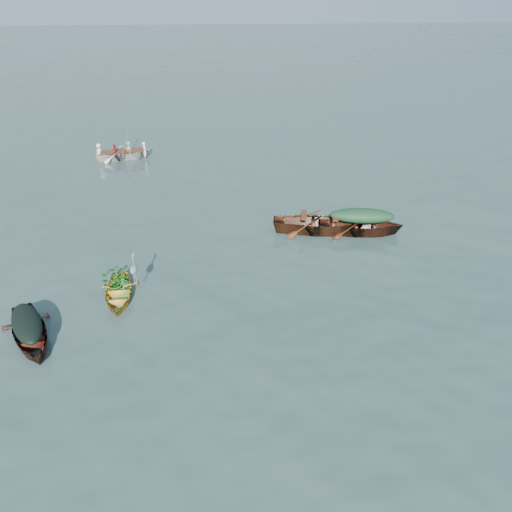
# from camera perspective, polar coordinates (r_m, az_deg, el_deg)

# --- Properties ---
(ground) EXTENTS (140.00, 140.00, 0.00)m
(ground) POSITION_cam_1_polar(r_m,az_deg,el_deg) (14.26, -0.80, -6.89)
(ground) COLOR #354A47
(ground) RESTS_ON ground
(yellow_dinghy) EXTENTS (1.47, 2.82, 0.70)m
(yellow_dinghy) POSITION_cam_1_polar(r_m,az_deg,el_deg) (15.48, -15.40, -4.72)
(yellow_dinghy) COLOR gold
(yellow_dinghy) RESTS_ON ground
(dark_covered_boat) EXTENTS (2.72, 3.64, 0.84)m
(dark_covered_boat) POSITION_cam_1_polar(r_m,az_deg,el_deg) (14.72, -24.26, -8.77)
(dark_covered_boat) COLOR #531F13
(dark_covered_boat) RESTS_ON ground
(green_tarp_boat) EXTENTS (4.38, 1.82, 0.98)m
(green_tarp_boat) POSITION_cam_1_polar(r_m,az_deg,el_deg) (18.79, 11.80, 2.56)
(green_tarp_boat) COLOR #471910
(green_tarp_boat) RESTS_ON ground
(open_wooden_boat) EXTENTS (4.80, 2.08, 1.10)m
(open_wooden_boat) POSITION_cam_1_polar(r_m,az_deg,el_deg) (18.62, 7.13, 2.74)
(open_wooden_boat) COLOR #5C2917
(open_wooden_boat) RESTS_ON ground
(rowed_boat) EXTENTS (3.88, 1.78, 0.86)m
(rowed_boat) POSITION_cam_1_polar(r_m,az_deg,el_deg) (26.41, -14.91, 10.68)
(rowed_boat) COLOR white
(rowed_boat) RESTS_ON ground
(dark_tarp_cover) EXTENTS (1.50, 2.00, 0.40)m
(dark_tarp_cover) POSITION_cam_1_polar(r_m,az_deg,el_deg) (14.36, -24.79, -6.85)
(dark_tarp_cover) COLOR black
(dark_tarp_cover) RESTS_ON dark_covered_boat
(green_tarp_cover) EXTENTS (2.41, 1.00, 0.52)m
(green_tarp_cover) POSITION_cam_1_polar(r_m,az_deg,el_deg) (18.45, 12.05, 4.61)
(green_tarp_cover) COLOR #193D22
(green_tarp_cover) RESTS_ON green_tarp_boat
(thwart_benches) EXTENTS (2.42, 1.18, 0.04)m
(thwart_benches) POSITION_cam_1_polar(r_m,az_deg,el_deg) (18.36, 7.24, 4.30)
(thwart_benches) COLOR #4E2112
(thwart_benches) RESTS_ON open_wooden_boat
(heron) EXTENTS (0.32, 0.43, 0.92)m
(heron) POSITION_cam_1_polar(r_m,az_deg,el_deg) (15.02, -13.73, -1.93)
(heron) COLOR gray
(heron) RESTS_ON yellow_dinghy
(dinghy_weeds) EXTENTS (0.80, 0.97, 0.60)m
(dinghy_weeds) POSITION_cam_1_polar(r_m,az_deg,el_deg) (15.58, -15.51, -1.60)
(dinghy_weeds) COLOR #1C6319
(dinghy_weeds) RESTS_ON yellow_dinghy
(rowers) EXTENTS (2.76, 1.47, 0.76)m
(rowers) POSITION_cam_1_polar(r_m,az_deg,el_deg) (26.15, -15.15, 12.33)
(rowers) COLOR white
(rowers) RESTS_ON rowed_boat
(oars) EXTENTS (1.06, 2.67, 0.06)m
(oars) POSITION_cam_1_polar(r_m,az_deg,el_deg) (26.26, -15.04, 11.61)
(oars) COLOR brown
(oars) RESTS_ON rowed_boat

